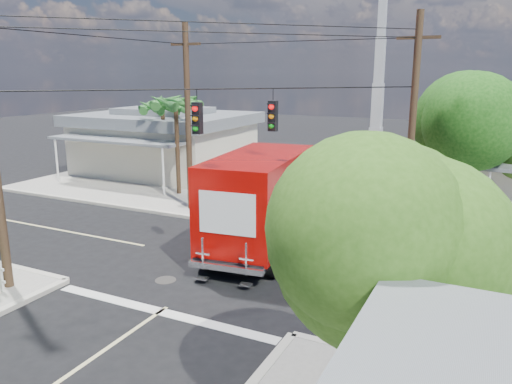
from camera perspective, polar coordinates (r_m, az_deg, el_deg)
The scene contains 12 objects.
ground at distance 18.37m, azimuth -2.77°, elevation -8.01°, with size 120.00×120.00×0.00m, color black.
sidewalk_nw at distance 32.85m, azimuth -10.28°, elevation 1.61°, with size 14.12×14.12×0.14m.
road_markings at distance 17.20m, azimuth -5.17°, elevation -9.59°, with size 32.00×32.00×0.01m.
building_nw at distance 34.40m, azimuth -10.38°, elevation 5.78°, with size 10.80×10.20×4.30m.
radio_tower at distance 35.81m, azimuth 13.80°, elevation 11.42°, with size 0.80×0.80×17.00m.
tree_ne_front at distance 21.81m, azimuth 23.33°, elevation 7.25°, with size 4.21×4.14×6.66m.
tree_se at distance 8.26m, azimuth 15.71°, elevation -6.14°, with size 3.67×3.54×5.62m.
palm_nw_front at distance 27.50m, azimuth -9.16°, elevation 9.84°, with size 3.01×3.08×5.59m.
palm_nw_back at distance 29.90m, azimuth -10.64°, elevation 9.35°, with size 3.01×3.08×5.19m.
utility_poles at distance 19.38m, azimuth -4.76°, elevation 7.37°, with size 12.00×10.68×9.00m.
vending_boxes at distance 22.06m, azimuth 20.42°, elevation -3.26°, with size 1.90×0.50×1.10m.
delivery_truck at distance 19.57m, azimuth 1.13°, elevation -0.75°, with size 3.67×8.94×3.77m.
Camera 1 is at (8.30, -14.93, 6.76)m, focal length 35.00 mm.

